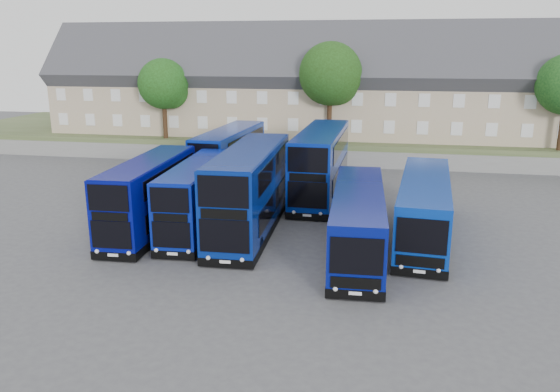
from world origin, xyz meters
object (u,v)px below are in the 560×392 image
(dd_front_mid, at_px, (199,198))
(tree_mid, at_px, (332,76))
(coach_east_a, at_px, (358,222))
(dd_front_left, at_px, (150,197))
(tree_west, at_px, (165,86))

(dd_front_mid, xyz_separation_m, tree_mid, (5.70, 21.39, 6.11))
(dd_front_mid, bearing_deg, tree_mid, 72.28)
(dd_front_mid, relative_size, coach_east_a, 0.82)
(dd_front_mid, height_order, tree_mid, tree_mid)
(dd_front_left, bearing_deg, tree_west, 107.07)
(coach_east_a, distance_m, tree_mid, 24.41)
(coach_east_a, relative_size, tree_mid, 1.35)
(coach_east_a, bearing_deg, dd_front_mid, 166.57)
(tree_west, xyz_separation_m, tree_mid, (16.00, 0.50, 1.02))
(coach_east_a, height_order, tree_mid, tree_mid)
(dd_front_left, xyz_separation_m, tree_west, (-7.46, 21.37, 4.99))
(dd_front_mid, distance_m, tree_mid, 22.96)
(dd_front_left, xyz_separation_m, tree_mid, (8.54, 21.87, 6.01))
(dd_front_left, distance_m, tree_mid, 24.23)
(coach_east_a, relative_size, tree_west, 1.61)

